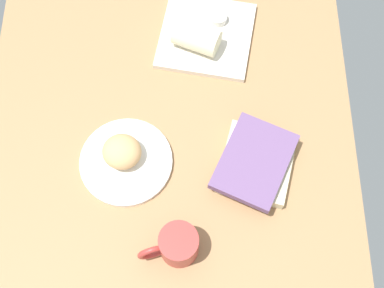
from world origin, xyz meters
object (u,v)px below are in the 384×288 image
(breakfast_wrap, at_px, (197,37))
(square_plate, at_px, (206,36))
(scone_pastry, at_px, (122,152))
(book_stack, at_px, (256,163))
(coffee_mug, at_px, (177,245))
(sauce_cup, at_px, (218,18))
(round_plate, at_px, (126,162))

(breakfast_wrap, bearing_deg, square_plate, 165.56)
(scone_pastry, xyz_separation_m, book_stack, (-0.02, -0.31, -0.02))
(book_stack, distance_m, coffee_mug, 0.27)
(sauce_cup, bearing_deg, scone_pastry, 148.91)
(round_plate, xyz_separation_m, book_stack, (-0.01, -0.30, 0.02))
(scone_pastry, bearing_deg, breakfast_wrap, -29.47)
(round_plate, bearing_deg, coffee_mug, -149.08)
(scone_pastry, height_order, breakfast_wrap, breakfast_wrap)
(square_plate, bearing_deg, coffee_mug, 172.84)
(round_plate, distance_m, book_stack, 0.30)
(round_plate, xyz_separation_m, scone_pastry, (0.01, 0.01, 0.04))
(round_plate, xyz_separation_m, coffee_mug, (-0.21, -0.12, 0.04))
(round_plate, height_order, coffee_mug, coffee_mug)
(scone_pastry, xyz_separation_m, square_plate, (0.34, -0.20, -0.04))
(sauce_cup, distance_m, breakfast_wrap, 0.10)
(scone_pastry, bearing_deg, square_plate, -30.29)
(square_plate, xyz_separation_m, breakfast_wrap, (-0.03, 0.03, 0.04))
(coffee_mug, bearing_deg, breakfast_wrap, -4.86)
(breakfast_wrap, height_order, book_stack, breakfast_wrap)
(book_stack, bearing_deg, breakfast_wrap, 22.36)
(scone_pastry, relative_size, book_stack, 0.38)
(round_plate, bearing_deg, sauce_cup, -29.72)
(square_plate, relative_size, coffee_mug, 1.77)
(square_plate, xyz_separation_m, coffee_mug, (-0.56, 0.07, 0.04))
(scone_pastry, bearing_deg, book_stack, -94.07)
(round_plate, distance_m, coffee_mug, 0.24)
(breakfast_wrap, bearing_deg, book_stack, 45.06)
(sauce_cup, bearing_deg, round_plate, 150.28)
(book_stack, bearing_deg, scone_pastry, 85.93)
(sauce_cup, height_order, breakfast_wrap, breakfast_wrap)
(breakfast_wrap, distance_m, coffee_mug, 0.53)
(coffee_mug, bearing_deg, round_plate, 30.92)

